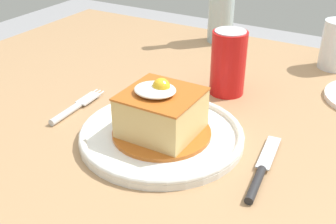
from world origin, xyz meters
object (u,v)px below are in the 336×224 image
Objects in this scene: knife at (260,174)px; soda_can at (228,63)px; main_plate at (162,134)px; fork at (73,108)px; beer_bottle_clear at (222,2)px.

knife is 1.34× the size of soda_can.
soda_can is (-0.15, 0.23, 0.06)m from knife.
knife is 0.28m from soda_can.
knife is at bearing -6.03° from main_plate.
main_plate is at bearing 173.97° from knife.
main_plate is 0.22m from soda_can.
soda_can is (0.21, 0.21, 0.06)m from fork.
main_plate is at bearing -95.97° from soda_can.
beer_bottle_clear reaches higher than fork.
fork and knife have the same top height.
beer_bottle_clear reaches higher than knife.
knife is (0.35, -0.02, 0.00)m from fork.
fork is 0.49m from beer_bottle_clear.
fork is 0.53× the size of beer_bottle_clear.
soda_can reaches higher than fork.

